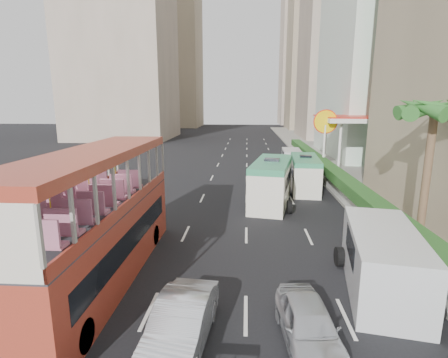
# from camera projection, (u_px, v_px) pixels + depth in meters

# --- Properties ---
(ground_plane) EXTENTS (200.00, 200.00, 0.00)m
(ground_plane) POSITION_uv_depth(u_px,v_px,m) (256.00, 284.00, 13.29)
(ground_plane) COLOR black
(ground_plane) RESTS_ON ground
(double_decker_bus) EXTENTS (2.50, 11.00, 5.06)m
(double_decker_bus) POSITION_uv_depth(u_px,v_px,m) (98.00, 217.00, 13.13)
(double_decker_bus) COLOR #A83724
(double_decker_bus) RESTS_ON ground
(car_silver_lane_a) EXTENTS (1.83, 4.30, 1.38)m
(car_silver_lane_a) POSITION_uv_depth(u_px,v_px,m) (181.00, 346.00, 9.90)
(car_silver_lane_a) COLOR silver
(car_silver_lane_a) RESTS_ON ground
(car_silver_lane_b) EXTENTS (1.83, 3.86, 1.28)m
(car_silver_lane_b) POSITION_uv_depth(u_px,v_px,m) (308.00, 344.00, 9.96)
(car_silver_lane_b) COLOR silver
(car_silver_lane_b) RESTS_ON ground
(van_asset) EXTENTS (2.37, 4.52, 1.21)m
(van_asset) POSITION_uv_depth(u_px,v_px,m) (262.00, 181.00, 30.64)
(van_asset) COLOR silver
(van_asset) RESTS_ON ground
(minibus_near) EXTENTS (3.42, 6.95, 2.95)m
(minibus_near) POSITION_uv_depth(u_px,v_px,m) (271.00, 182.00, 23.64)
(minibus_near) COLOR silver
(minibus_near) RESTS_ON ground
(minibus_far) EXTENTS (2.43, 6.04, 2.62)m
(minibus_far) POSITION_uv_depth(u_px,v_px,m) (305.00, 174.00, 27.36)
(minibus_far) COLOR silver
(minibus_far) RESTS_ON ground
(panel_van_near) EXTENTS (3.26, 6.00, 2.27)m
(panel_van_near) POSITION_uv_depth(u_px,v_px,m) (382.00, 260.00, 12.70)
(panel_van_near) COLOR silver
(panel_van_near) RESTS_ON ground
(panel_van_far) EXTENTS (2.00, 4.65, 1.83)m
(panel_van_far) POSITION_uv_depth(u_px,v_px,m) (292.00, 158.00, 37.58)
(panel_van_far) COLOR silver
(panel_van_far) RESTS_ON ground
(sidewalk) EXTENTS (6.00, 120.00, 0.18)m
(sidewalk) POSITION_uv_depth(u_px,v_px,m) (335.00, 167.00, 37.08)
(sidewalk) COLOR #99968C
(sidewalk) RESTS_ON ground
(kerb_wall) EXTENTS (0.30, 44.00, 1.00)m
(kerb_wall) POSITION_uv_depth(u_px,v_px,m) (334.00, 185.00, 26.41)
(kerb_wall) COLOR silver
(kerb_wall) RESTS_ON sidewalk
(hedge) EXTENTS (1.10, 44.00, 0.70)m
(hedge) POSITION_uv_depth(u_px,v_px,m) (335.00, 174.00, 26.22)
(hedge) COLOR #2D6626
(hedge) RESTS_ON kerb_wall
(palm_tree) EXTENTS (0.36, 0.36, 6.40)m
(palm_tree) POSITION_uv_depth(u_px,v_px,m) (426.00, 178.00, 15.98)
(palm_tree) COLOR brown
(palm_tree) RESTS_ON sidewalk
(shell_station) EXTENTS (6.50, 8.00, 5.50)m
(shell_station) POSITION_uv_depth(u_px,v_px,m) (352.00, 144.00, 34.50)
(shell_station) COLOR silver
(shell_station) RESTS_ON ground
(tower_mid) EXTENTS (16.00, 16.00, 50.00)m
(tower_mid) POSITION_uv_depth(u_px,v_px,m) (350.00, 0.00, 63.36)
(tower_mid) COLOR #B6A28F
(tower_mid) RESTS_ON ground
(tower_far_a) EXTENTS (14.00, 14.00, 44.00)m
(tower_far_a) POSITION_uv_depth(u_px,v_px,m) (318.00, 41.00, 87.46)
(tower_far_a) COLOR tan
(tower_far_a) RESTS_ON ground
(tower_far_b) EXTENTS (14.00, 14.00, 40.00)m
(tower_far_b) POSITION_uv_depth(u_px,v_px,m) (303.00, 60.00, 109.34)
(tower_far_b) COLOR #B6A28F
(tower_far_b) RESTS_ON ground
(tower_left_b) EXTENTS (16.00, 16.00, 46.00)m
(tower_left_b) POSITION_uv_depth(u_px,v_px,m) (171.00, 43.00, 97.52)
(tower_left_b) COLOR tan
(tower_left_b) RESTS_ON ground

